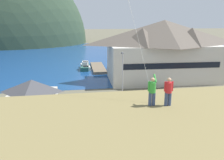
{
  "coord_description": "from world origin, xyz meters",
  "views": [
    {
      "loc": [
        -6.21,
        -21.55,
        12.43
      ],
      "look_at": [
        -1.38,
        9.0,
        4.07
      ],
      "focal_mm": 35.74,
      "sensor_mm": 36.0,
      "label": 1
    }
  ],
  "objects": [
    {
      "name": "moored_boat_wharfside",
      "position": [
        -4.26,
        35.46,
        0.72
      ],
      "size": [
        2.62,
        6.39,
        2.16
      ],
      "color": "#23564C",
      "rests_on": "ground"
    },
    {
      "name": "parked_car_back_row_right",
      "position": [
        -9.52,
        1.11,
        1.06
      ],
      "size": [
        4.31,
        2.28,
        1.82
      ],
      "color": "#9EA3A8",
      "rests_on": "parking_lot_pad"
    },
    {
      "name": "moored_boat_outer_mooring",
      "position": [
        2.64,
        31.43,
        0.72
      ],
      "size": [
        2.54,
        7.63,
        2.16
      ],
      "color": "navy",
      "rests_on": "ground"
    },
    {
      "name": "person_kite_flyer",
      "position": [
        -1.85,
        -9.4,
        8.36
      ],
      "size": [
        0.55,
        0.64,
        1.86
      ],
      "color": "#384770",
      "rests_on": "grassy_hill_foreground"
    },
    {
      "name": "wharf_dock",
      "position": [
        -0.93,
        35.27,
        0.35
      ],
      "size": [
        3.2,
        12.8,
        0.7
      ],
      "color": "#70604C",
      "rests_on": "ground"
    },
    {
      "name": "bay_water",
      "position": [
        0.0,
        60.0,
        0.01
      ],
      "size": [
        360.0,
        84.0,
        0.03
      ],
      "primitive_type": "cube",
      "color": "navy",
      "rests_on": "ground"
    },
    {
      "name": "parked_car_front_row_red",
      "position": [
        9.44,
        1.54,
        1.06
      ],
      "size": [
        4.26,
        2.17,
        1.82
      ],
      "color": "#236633",
      "rests_on": "parking_lot_pad"
    },
    {
      "name": "harbor_lodge",
      "position": [
        11.51,
        22.3,
        6.65
      ],
      "size": [
        23.95,
        12.67,
        12.44
      ],
      "color": "beige",
      "rests_on": "ground"
    },
    {
      "name": "storage_shed_near_lot",
      "position": [
        -12.02,
        6.74,
        2.68
      ],
      "size": [
        6.42,
        5.72,
        5.16
      ],
      "color": "beige",
      "rests_on": "ground"
    },
    {
      "name": "parking_lot_pad",
      "position": [
        0.0,
        5.0,
        0.05
      ],
      "size": [
        40.0,
        20.0,
        0.1
      ],
      "primitive_type": "cube",
      "color": "gray",
      "rests_on": "ground"
    },
    {
      "name": "parked_car_mid_row_near",
      "position": [
        4.59,
        1.65,
        1.06
      ],
      "size": [
        4.25,
        2.16,
        1.82
      ],
      "color": "silver",
      "rests_on": "parking_lot_pad"
    },
    {
      "name": "parking_light_pole",
      "position": [
        0.48,
        10.55,
        4.47
      ],
      "size": [
        0.24,
        0.78,
        7.65
      ],
      "color": "#ADADB2",
      "rests_on": "parking_lot_pad"
    },
    {
      "name": "person_companion",
      "position": [
        -0.9,
        -9.58,
        8.34
      ],
      "size": [
        0.55,
        0.4,
        1.74
      ],
      "color": "#384770",
      "rests_on": "grassy_hill_foreground"
    },
    {
      "name": "far_hill_east_peak",
      "position": [
        -40.9,
        110.65,
        0.0
      ],
      "size": [
        80.39,
        65.81,
        85.3
      ],
      "primitive_type": "ellipsoid",
      "color": "#334733",
      "rests_on": "ground"
    },
    {
      "name": "ground_plane",
      "position": [
        0.0,
        0.0,
        0.0
      ],
      "size": [
        600.0,
        600.0,
        0.0
      ],
      "primitive_type": "plane",
      "color": "#66604C"
    },
    {
      "name": "parked_car_mid_row_center",
      "position": [
        -1.19,
        6.52,
        1.06
      ],
      "size": [
        4.25,
        2.16,
        1.82
      ],
      "color": "#B28923",
      "rests_on": "parking_lot_pad"
    },
    {
      "name": "moored_boat_inner_slip",
      "position": [
        -4.16,
        36.04,
        0.72
      ],
      "size": [
        2.49,
        5.94,
        2.16
      ],
      "color": "silver",
      "rests_on": "ground"
    },
    {
      "name": "parked_car_front_row_silver",
      "position": [
        -0.48,
        -0.61,
        1.06
      ],
      "size": [
        4.31,
        2.27,
        1.82
      ],
      "color": "silver",
      "rests_on": "parking_lot_pad"
    },
    {
      "name": "parked_car_front_row_end",
      "position": [
        -14.09,
        0.72,
        1.06
      ],
      "size": [
        4.3,
        2.25,
        1.82
      ],
      "color": "navy",
      "rests_on": "parking_lot_pad"
    }
  ]
}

